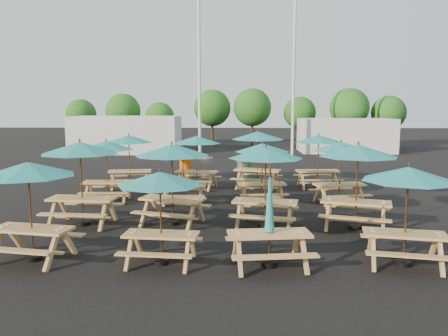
{
  "coord_description": "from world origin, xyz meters",
  "views": [
    {
      "loc": [
        0.49,
        -15.44,
        3.45
      ],
      "look_at": [
        0.0,
        1.5,
        1.1
      ],
      "focal_mm": 35.0,
      "sensor_mm": 36.0,
      "label": 1
    }
  ],
  "objects_px": {
    "picnic_unit_0": "(28,175)",
    "picnic_unit_3": "(129,142)",
    "picnic_unit_15": "(319,142)",
    "waste_bin_2": "(243,168)",
    "picnic_unit_7": "(197,143)",
    "picnic_unit_10": "(262,151)",
    "picnic_unit_13": "(358,156)",
    "picnic_unit_4": "(160,184)",
    "waste_bin_0": "(186,168)",
    "picnic_unit_11": "(258,139)",
    "waste_bin_1": "(207,167)",
    "picnic_unit_12": "(408,180)",
    "waste_bin_3": "(245,168)",
    "picnic_unit_8": "(269,225)",
    "picnic_unit_6": "(183,154)",
    "picnic_unit_9": "(266,157)",
    "picnic_unit_1": "(80,153)",
    "picnic_unit_2": "(106,149)",
    "picnic_unit_5": "(172,155)",
    "picnic_unit_14": "(341,150)"
  },
  "relations": [
    {
      "from": "waste_bin_2",
      "to": "picnic_unit_12",
      "type": "bearing_deg",
      "value": -74.16
    },
    {
      "from": "picnic_unit_4",
      "to": "picnic_unit_9",
      "type": "xyz_separation_m",
      "value": [
        2.49,
        3.07,
        0.24
      ]
    },
    {
      "from": "picnic_unit_0",
      "to": "waste_bin_3",
      "type": "relative_size",
      "value": 2.42
    },
    {
      "from": "picnic_unit_15",
      "to": "waste_bin_2",
      "type": "xyz_separation_m",
      "value": [
        -3.18,
        2.52,
        -1.51
      ]
    },
    {
      "from": "waste_bin_1",
      "to": "waste_bin_3",
      "type": "bearing_deg",
      "value": -7.06
    },
    {
      "from": "picnic_unit_14",
      "to": "picnic_unit_6",
      "type": "bearing_deg",
      "value": 167.83
    },
    {
      "from": "picnic_unit_12",
      "to": "picnic_unit_15",
      "type": "bearing_deg",
      "value": 102.31
    },
    {
      "from": "picnic_unit_7",
      "to": "waste_bin_0",
      "type": "bearing_deg",
      "value": 119.6
    },
    {
      "from": "picnic_unit_1",
      "to": "picnic_unit_2",
      "type": "height_order",
      "value": "picnic_unit_1"
    },
    {
      "from": "picnic_unit_7",
      "to": "waste_bin_2",
      "type": "xyz_separation_m",
      "value": [
        2.02,
        2.83,
        -1.48
      ]
    },
    {
      "from": "picnic_unit_9",
      "to": "waste_bin_0",
      "type": "relative_size",
      "value": 2.54
    },
    {
      "from": "picnic_unit_13",
      "to": "waste_bin_1",
      "type": "bearing_deg",
      "value": 135.25
    },
    {
      "from": "picnic_unit_10",
      "to": "waste_bin_1",
      "type": "bearing_deg",
      "value": 106.64
    },
    {
      "from": "picnic_unit_3",
      "to": "picnic_unit_12",
      "type": "bearing_deg",
      "value": -56.65
    },
    {
      "from": "picnic_unit_13",
      "to": "picnic_unit_4",
      "type": "bearing_deg",
      "value": -132.11
    },
    {
      "from": "picnic_unit_0",
      "to": "picnic_unit_15",
      "type": "bearing_deg",
      "value": 58.93
    },
    {
      "from": "picnic_unit_4",
      "to": "waste_bin_3",
      "type": "bearing_deg",
      "value": 85.22
    },
    {
      "from": "picnic_unit_10",
      "to": "waste_bin_0",
      "type": "height_order",
      "value": "picnic_unit_10"
    },
    {
      "from": "picnic_unit_1",
      "to": "picnic_unit_9",
      "type": "distance_m",
      "value": 5.36
    },
    {
      "from": "picnic_unit_8",
      "to": "picnic_unit_4",
      "type": "bearing_deg",
      "value": 170.9
    },
    {
      "from": "picnic_unit_9",
      "to": "picnic_unit_11",
      "type": "height_order",
      "value": "picnic_unit_11"
    },
    {
      "from": "picnic_unit_12",
      "to": "waste_bin_0",
      "type": "distance_m",
      "value": 13.51
    },
    {
      "from": "picnic_unit_2",
      "to": "waste_bin_3",
      "type": "xyz_separation_m",
      "value": [
        5.18,
        5.59,
        -1.47
      ]
    },
    {
      "from": "picnic_unit_7",
      "to": "picnic_unit_10",
      "type": "distance_m",
      "value": 3.81
    },
    {
      "from": "waste_bin_0",
      "to": "picnic_unit_12",
      "type": "bearing_deg",
      "value": -62.54
    },
    {
      "from": "picnic_unit_1",
      "to": "picnic_unit_9",
      "type": "xyz_separation_m",
      "value": [
        5.36,
        -0.08,
        -0.11
      ]
    },
    {
      "from": "picnic_unit_5",
      "to": "picnic_unit_12",
      "type": "relative_size",
      "value": 1.15
    },
    {
      "from": "picnic_unit_0",
      "to": "picnic_unit_7",
      "type": "distance_m",
      "value": 9.43
    },
    {
      "from": "picnic_unit_1",
      "to": "picnic_unit_2",
      "type": "xyz_separation_m",
      "value": [
        -0.23,
        3.27,
        -0.19
      ]
    },
    {
      "from": "picnic_unit_11",
      "to": "picnic_unit_0",
      "type": "bearing_deg",
      "value": -104.59
    },
    {
      "from": "picnic_unit_4",
      "to": "picnic_unit_11",
      "type": "height_order",
      "value": "picnic_unit_11"
    },
    {
      "from": "waste_bin_0",
      "to": "picnic_unit_7",
      "type": "bearing_deg",
      "value": -74.34
    },
    {
      "from": "picnic_unit_6",
      "to": "picnic_unit_7",
      "type": "height_order",
      "value": "picnic_unit_7"
    },
    {
      "from": "picnic_unit_12",
      "to": "picnic_unit_13",
      "type": "distance_m",
      "value": 2.94
    },
    {
      "from": "picnic_unit_1",
      "to": "waste_bin_3",
      "type": "relative_size",
      "value": 2.53
    },
    {
      "from": "picnic_unit_11",
      "to": "waste_bin_1",
      "type": "relative_size",
      "value": 2.81
    },
    {
      "from": "picnic_unit_9",
      "to": "picnic_unit_13",
      "type": "height_order",
      "value": "picnic_unit_13"
    },
    {
      "from": "picnic_unit_8",
      "to": "waste_bin_2",
      "type": "height_order",
      "value": "picnic_unit_8"
    },
    {
      "from": "picnic_unit_2",
      "to": "picnic_unit_4",
      "type": "height_order",
      "value": "picnic_unit_2"
    },
    {
      "from": "picnic_unit_10",
      "to": "picnic_unit_12",
      "type": "height_order",
      "value": "picnic_unit_12"
    },
    {
      "from": "picnic_unit_0",
      "to": "picnic_unit_3",
      "type": "distance_m",
      "value": 8.99
    },
    {
      "from": "waste_bin_1",
      "to": "picnic_unit_7",
      "type": "bearing_deg",
      "value": -94.02
    },
    {
      "from": "picnic_unit_12",
      "to": "picnic_unit_11",
      "type": "bearing_deg",
      "value": 118.06
    },
    {
      "from": "picnic_unit_5",
      "to": "picnic_unit_13",
      "type": "xyz_separation_m",
      "value": [
        5.3,
        -0.32,
        0.03
      ]
    },
    {
      "from": "picnic_unit_3",
      "to": "waste_bin_0",
      "type": "distance_m",
      "value": 3.84
    },
    {
      "from": "picnic_unit_0",
      "to": "waste_bin_1",
      "type": "bearing_deg",
      "value": 85.6
    },
    {
      "from": "picnic_unit_1",
      "to": "picnic_unit_5",
      "type": "xyz_separation_m",
      "value": [
        2.64,
        0.15,
        -0.07
      ]
    },
    {
      "from": "waste_bin_3",
      "to": "waste_bin_1",
      "type": "bearing_deg",
      "value": 172.94
    },
    {
      "from": "picnic_unit_6",
      "to": "picnic_unit_12",
      "type": "height_order",
      "value": "picnic_unit_12"
    },
    {
      "from": "picnic_unit_10",
      "to": "picnic_unit_13",
      "type": "xyz_separation_m",
      "value": [
        2.48,
        -3.36,
        0.22
      ]
    }
  ]
}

